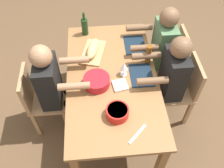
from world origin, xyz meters
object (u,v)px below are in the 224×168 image
object	(u,v)px
diner_near_right	(160,46)
chair_far_center	(40,97)
dining_table	(112,83)
napkin_stack	(120,85)
wine_glass	(124,67)
chair_near_center	(182,87)
diner_near_center	(169,76)
wine_bottle	(85,26)
diner_far_center	(53,84)
bread_loaf	(93,49)
serving_bowl_fruit	(117,112)
beer_bottle	(148,54)
chair_near_right	(172,58)
serving_bowl_greens	(97,81)
cutting_board	(93,52)

from	to	relation	value
diner_near_right	chair_far_center	world-z (taller)	diner_near_right
dining_table	napkin_stack	world-z (taller)	napkin_stack
dining_table	wine_glass	xyz separation A→B (m)	(0.03, -0.12, 0.20)
napkin_stack	chair_near_center	bearing A→B (deg)	-80.27
diner_near_center	wine_bottle	world-z (taller)	diner_near_center
diner_far_center	bread_loaf	distance (m)	0.57
serving_bowl_fruit	beer_bottle	world-z (taller)	beer_bottle
diner_near_center	wine_glass	world-z (taller)	diner_near_center
serving_bowl_fruit	wine_bottle	size ratio (longest dim) A/B	0.71
chair_near_right	wine_bottle	size ratio (longest dim) A/B	2.93
diner_far_center	bread_loaf	size ratio (longest dim) A/B	3.75
chair_near_right	serving_bowl_greens	size ratio (longest dim) A/B	3.28
serving_bowl_fruit	napkin_stack	size ratio (longest dim) A/B	1.46
serving_bowl_greens	cutting_board	bearing A→B (deg)	2.33
wine_glass	beer_bottle	bearing A→B (deg)	-60.43
wine_bottle	serving_bowl_greens	bearing A→B (deg)	-172.97
chair_near_center	serving_bowl_greens	distance (m)	1.00
chair_near_right	diner_far_center	xyz separation A→B (m)	(-0.46, 1.38, 0.21)
diner_near_center	diner_far_center	bearing A→B (deg)	90.00
chair_near_center	bread_loaf	distance (m)	1.08
serving_bowl_fruit	beer_bottle	distance (m)	0.75
diner_near_center	serving_bowl_fruit	world-z (taller)	diner_near_center
napkin_stack	diner_near_center	bearing A→B (deg)	-77.00
chair_far_center	wine_bottle	xyz separation A→B (m)	(0.71, -0.53, 0.37)
cutting_board	napkin_stack	size ratio (longest dim) A/B	2.86
chair_near_right	cutting_board	distance (m)	1.00
diner_near_right	serving_bowl_greens	bearing A→B (deg)	125.60
chair_near_center	diner_near_center	size ratio (longest dim) A/B	0.71
napkin_stack	diner_near_right	bearing A→B (deg)	-42.25
dining_table	diner_near_right	world-z (taller)	diner_near_right
wine_glass	napkin_stack	distance (m)	0.19
diner_far_center	dining_table	bearing A→B (deg)	-90.00
serving_bowl_greens	beer_bottle	xyz separation A→B (m)	(0.27, -0.56, 0.05)
dining_table	wine_glass	distance (m)	0.24
diner_near_center	beer_bottle	size ratio (longest dim) A/B	5.45
chair_near_center	chair_near_right	distance (m)	0.46
chair_near_right	chair_far_center	bearing A→B (deg)	106.40
serving_bowl_fruit	beer_bottle	size ratio (longest dim) A/B	0.93
napkin_stack	diner_far_center	bearing A→B (deg)	79.65
chair_near_center	diner_far_center	size ratio (longest dim) A/B	0.71
serving_bowl_greens	beer_bottle	world-z (taller)	beer_bottle
chair_near_center	bread_loaf	xyz separation A→B (m)	(0.37, 0.96, 0.32)
dining_table	serving_bowl_fruit	size ratio (longest dim) A/B	8.18
wine_glass	napkin_stack	bearing A→B (deg)	160.61
dining_table	wine_bottle	world-z (taller)	wine_bottle
diner_near_right	bread_loaf	size ratio (longest dim) A/B	3.75
diner_near_center	serving_bowl_fruit	bearing A→B (deg)	127.44
wine_glass	cutting_board	bearing A→B (deg)	41.12
serving_bowl_greens	wine_glass	world-z (taller)	wine_glass
chair_near_center	diner_near_center	xyz separation A→B (m)	(0.00, 0.18, 0.21)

